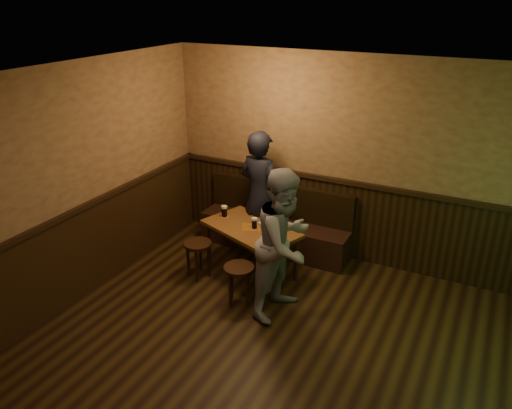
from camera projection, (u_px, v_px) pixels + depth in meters
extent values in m
cube|color=black|center=(235.00, 391.00, 4.75)|extent=(5.00, 6.00, 0.02)
cube|color=beige|center=(229.00, 94.00, 3.62)|extent=(5.00, 6.00, 0.02)
cube|color=#97794D|center=(344.00, 161.00, 6.64)|extent=(5.00, 0.02, 2.80)
cube|color=#97794D|center=(24.00, 207.00, 5.23)|extent=(0.02, 6.00, 2.80)
cube|color=black|center=(339.00, 219.00, 6.95)|extent=(4.98, 0.04, 1.10)
cube|color=black|center=(40.00, 278.00, 5.56)|extent=(0.04, 5.98, 1.10)
cube|color=black|center=(341.00, 181.00, 6.70)|extent=(4.98, 0.06, 0.06)
cube|color=black|center=(33.00, 232.00, 5.31)|extent=(0.06, 5.98, 0.06)
cube|color=black|center=(274.00, 235.00, 7.22)|extent=(2.20, 0.50, 0.45)
cube|color=black|center=(281.00, 200.00, 7.20)|extent=(2.20, 0.10, 0.50)
cube|color=brown|center=(251.00, 229.00, 6.47)|extent=(1.42, 1.10, 0.04)
cube|color=black|center=(251.00, 233.00, 6.49)|extent=(1.28, 0.96, 0.07)
cube|color=maroon|center=(251.00, 227.00, 6.46)|extent=(0.31, 0.31, 0.00)
cylinder|color=black|center=(209.00, 244.00, 6.80)|extent=(0.06, 0.06, 0.62)
cylinder|color=black|center=(240.00, 231.00, 7.15)|extent=(0.06, 0.06, 0.62)
cylinder|color=black|center=(264.00, 275.00, 6.05)|extent=(0.06, 0.06, 0.62)
cylinder|color=black|center=(296.00, 259.00, 6.41)|extent=(0.06, 0.06, 0.62)
cylinder|color=black|center=(198.00, 244.00, 6.45)|extent=(0.48, 0.48, 0.04)
cylinder|color=black|center=(209.00, 260.00, 6.53)|extent=(0.04, 0.04, 0.47)
cylinder|color=black|center=(200.00, 255.00, 6.67)|extent=(0.04, 0.04, 0.47)
cylinder|color=black|center=(188.00, 260.00, 6.55)|extent=(0.04, 0.04, 0.47)
cylinder|color=black|center=(197.00, 265.00, 6.42)|extent=(0.04, 0.04, 0.47)
cylinder|color=black|center=(239.00, 268.00, 5.89)|extent=(0.47, 0.47, 0.04)
cylinder|color=black|center=(247.00, 290.00, 5.89)|extent=(0.04, 0.04, 0.47)
cylinder|color=black|center=(248.00, 281.00, 6.08)|extent=(0.04, 0.04, 0.47)
cylinder|color=black|center=(232.00, 281.00, 6.08)|extent=(0.04, 0.04, 0.47)
cylinder|color=black|center=(230.00, 290.00, 5.90)|extent=(0.04, 0.04, 0.47)
cylinder|color=#B33616|center=(225.00, 217.00, 6.76)|extent=(0.10, 0.10, 0.00)
cylinder|color=silver|center=(225.00, 216.00, 6.75)|extent=(0.09, 0.09, 0.00)
cylinder|color=black|center=(224.00, 212.00, 6.73)|extent=(0.08, 0.08, 0.12)
cylinder|color=beige|center=(224.00, 207.00, 6.70)|extent=(0.08, 0.08, 0.03)
cylinder|color=#B33616|center=(254.00, 228.00, 6.43)|extent=(0.10, 0.10, 0.00)
cylinder|color=silver|center=(254.00, 228.00, 6.43)|extent=(0.08, 0.08, 0.00)
cylinder|color=black|center=(254.00, 224.00, 6.40)|extent=(0.07, 0.07, 0.11)
cylinder|color=beige|center=(254.00, 219.00, 6.37)|extent=(0.07, 0.07, 0.03)
cylinder|color=#B33616|center=(265.00, 239.00, 6.15)|extent=(0.10, 0.10, 0.00)
cylinder|color=silver|center=(265.00, 239.00, 6.15)|extent=(0.08, 0.08, 0.00)
cylinder|color=black|center=(265.00, 234.00, 6.12)|extent=(0.07, 0.07, 0.12)
cylinder|color=beige|center=(265.00, 229.00, 6.09)|extent=(0.08, 0.08, 0.03)
cube|color=silver|center=(271.00, 225.00, 6.49)|extent=(0.42, 0.37, 0.02)
cube|color=#B2B2B7|center=(271.00, 225.00, 6.49)|extent=(0.37, 0.31, 0.00)
cube|color=silver|center=(278.00, 214.00, 6.51)|extent=(0.35, 0.21, 0.23)
cube|color=#5E8CAF|center=(278.00, 214.00, 6.51)|extent=(0.32, 0.18, 0.20)
cube|color=silver|center=(270.00, 246.00, 5.99)|extent=(0.26, 0.26, 0.00)
imported|color=black|center=(260.00, 195.00, 6.82)|extent=(0.74, 0.56, 1.82)
imported|color=gray|center=(285.00, 243.00, 5.59)|extent=(0.80, 0.95, 1.76)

